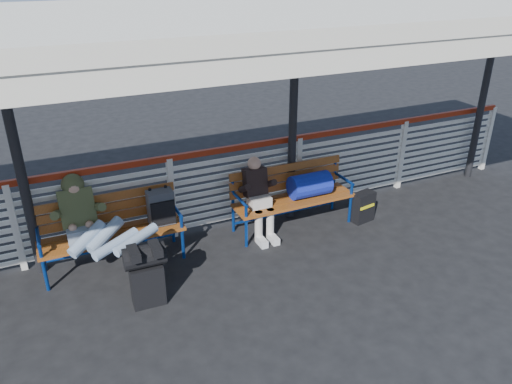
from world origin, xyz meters
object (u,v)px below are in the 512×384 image
luggage_stack (146,273)px  traveler_man (102,231)px  suitcase_side (363,207)px  bench_right (301,188)px  companion_person (259,197)px  bench_left (126,219)px

luggage_stack → traveler_man: traveler_man is taller
luggage_stack → suitcase_side: luggage_stack is taller
luggage_stack → traveler_man: size_ratio=0.47×
bench_right → suitcase_side: bearing=-18.2°
companion_person → bench_left: bearing=176.3°
suitcase_side → luggage_stack: bearing=-180.0°
suitcase_side → companion_person: bearing=159.3°
luggage_stack → bench_left: bench_left is taller
companion_person → suitcase_side: (1.60, -0.30, -0.36)m
companion_person → suitcase_side: 1.67m
traveler_man → bench_left: bearing=44.3°
bench_right → companion_person: companion_person is taller
bench_left → bench_right: bearing=-2.6°
bench_left → bench_right: size_ratio=1.00×
luggage_stack → bench_left: bearing=91.7°
luggage_stack → suitcase_side: bearing=12.3°
bench_left → suitcase_side: bench_left is taller
traveler_man → suitcase_side: size_ratio=3.49×
bench_left → companion_person: 1.82m
bench_left → bench_right: (2.50, -0.11, 0.00)m
luggage_stack → bench_right: bench_right is taller
bench_right → companion_person: bearing=-179.6°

